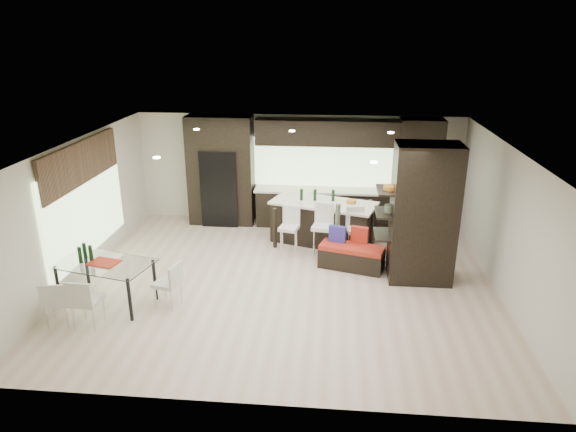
# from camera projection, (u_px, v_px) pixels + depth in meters

# --- Properties ---
(ground) EXTENTS (8.00, 8.00, 0.00)m
(ground) POSITION_uv_depth(u_px,v_px,m) (285.00, 282.00, 10.02)
(ground) COLOR beige
(ground) RESTS_ON ground
(back_wall) EXTENTS (8.00, 0.02, 2.70)m
(back_wall) POSITION_uv_depth(u_px,v_px,m) (299.00, 169.00, 12.83)
(back_wall) COLOR beige
(back_wall) RESTS_ON ground
(left_wall) EXTENTS (0.02, 7.00, 2.70)m
(left_wall) POSITION_uv_depth(u_px,v_px,m) (79.00, 210.00, 9.90)
(left_wall) COLOR beige
(left_wall) RESTS_ON ground
(right_wall) EXTENTS (0.02, 7.00, 2.70)m
(right_wall) POSITION_uv_depth(u_px,v_px,m) (506.00, 224.00, 9.22)
(right_wall) COLOR beige
(right_wall) RESTS_ON ground
(ceiling) EXTENTS (8.00, 7.00, 0.02)m
(ceiling) POSITION_uv_depth(u_px,v_px,m) (285.00, 146.00, 9.09)
(ceiling) COLOR white
(ceiling) RESTS_ON ground
(window_left) EXTENTS (0.04, 3.20, 1.90)m
(window_left) POSITION_uv_depth(u_px,v_px,m) (86.00, 207.00, 10.08)
(window_left) COLOR #B2D199
(window_left) RESTS_ON left_wall
(window_back) EXTENTS (3.40, 0.04, 1.20)m
(window_back) POSITION_uv_depth(u_px,v_px,m) (323.00, 162.00, 12.67)
(window_back) COLOR #B2D199
(window_back) RESTS_ON back_wall
(stone_accent) EXTENTS (0.08, 3.00, 0.80)m
(stone_accent) POSITION_uv_depth(u_px,v_px,m) (81.00, 163.00, 9.77)
(stone_accent) COLOR brown
(stone_accent) RESTS_ON left_wall
(ceiling_spots) EXTENTS (4.00, 3.00, 0.02)m
(ceiling_spots) POSITION_uv_depth(u_px,v_px,m) (286.00, 144.00, 9.33)
(ceiling_spots) COLOR white
(ceiling_spots) RESTS_ON ceiling
(back_cabinetry) EXTENTS (6.80, 0.68, 2.70)m
(back_cabinetry) POSITION_uv_depth(u_px,v_px,m) (318.00, 173.00, 12.48)
(back_cabinetry) COLOR black
(back_cabinetry) RESTS_ON ground
(refrigerator) EXTENTS (0.90, 0.68, 1.90)m
(refrigerator) POSITION_uv_depth(u_px,v_px,m) (221.00, 187.00, 12.78)
(refrigerator) COLOR black
(refrigerator) RESTS_ON ground
(partition_column) EXTENTS (1.20, 0.80, 2.70)m
(partition_column) POSITION_uv_depth(u_px,v_px,m) (424.00, 214.00, 9.71)
(partition_column) COLOR black
(partition_column) RESTS_ON ground
(kitchen_island) EXTENTS (2.53, 1.66, 0.97)m
(kitchen_island) POSITION_uv_depth(u_px,v_px,m) (323.00, 222.00, 11.73)
(kitchen_island) COLOR black
(kitchen_island) RESTS_ON ground
(stool_left) EXTENTS (0.46, 0.46, 0.87)m
(stool_left) POSITION_uv_depth(u_px,v_px,m) (289.00, 236.00, 11.07)
(stool_left) COLOR silver
(stool_left) RESTS_ON ground
(stool_mid) EXTENTS (0.48, 0.48, 0.94)m
(stool_mid) POSITION_uv_depth(u_px,v_px,m) (322.00, 236.00, 10.98)
(stool_mid) COLOR silver
(stool_mid) RESTS_ON ground
(stool_right) EXTENTS (0.46, 0.46, 0.89)m
(stool_right) POSITION_uv_depth(u_px,v_px,m) (356.00, 238.00, 10.93)
(stool_right) COLOR silver
(stool_right) RESTS_ON ground
(bench) EXTENTS (1.39, 0.85, 0.50)m
(bench) POSITION_uv_depth(u_px,v_px,m) (352.00, 257.00, 10.51)
(bench) COLOR black
(bench) RESTS_ON ground
(floor_vase) EXTENTS (0.51, 0.51, 1.26)m
(floor_vase) POSITION_uv_depth(u_px,v_px,m) (337.00, 233.00, 10.75)
(floor_vase) COLOR #4D573F
(floor_vase) RESTS_ON ground
(dining_table) EXTENTS (1.80, 1.27, 0.79)m
(dining_table) POSITION_uv_depth(u_px,v_px,m) (107.00, 283.00, 9.12)
(dining_table) COLOR white
(dining_table) RESTS_ON ground
(chair_near) EXTENTS (0.47, 0.47, 0.82)m
(chair_near) POSITION_uv_depth(u_px,v_px,m) (87.00, 304.00, 8.40)
(chair_near) COLOR silver
(chair_near) RESTS_ON ground
(chair_far) EXTENTS (0.47, 0.47, 0.75)m
(chair_far) POSITION_uv_depth(u_px,v_px,m) (58.00, 304.00, 8.48)
(chair_far) COLOR silver
(chair_far) RESTS_ON ground
(chair_end) EXTENTS (0.50, 0.50, 0.76)m
(chair_end) POSITION_uv_depth(u_px,v_px,m) (168.00, 286.00, 9.03)
(chair_end) COLOR silver
(chair_end) RESTS_ON ground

